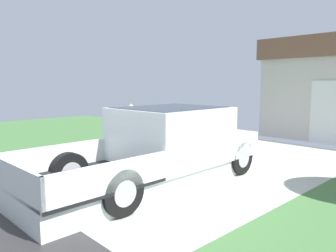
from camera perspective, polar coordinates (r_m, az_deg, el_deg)
name	(u,v)px	position (r m, az deg, el deg)	size (l,w,h in m)	color
pickup_truck	(165,148)	(7.25, -0.58, -3.84)	(2.27, 5.58, 1.65)	silver
person_with_hat	(131,133)	(8.23, -6.41, -1.28)	(0.52, 0.40, 1.67)	#333842
handbag	(131,167)	(8.14, -6.50, -7.10)	(0.28, 0.20, 0.41)	#232328
wheeled_trash_bin	(201,121)	(13.87, 5.71, 0.92)	(0.60, 0.72, 1.11)	navy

